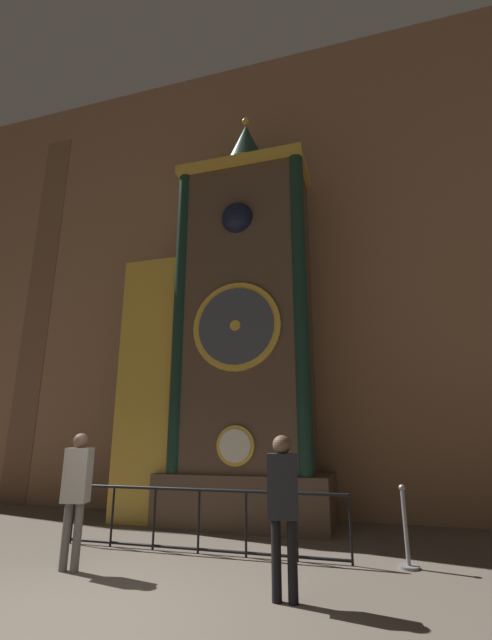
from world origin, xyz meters
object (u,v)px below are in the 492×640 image
at_px(stanchion_post, 407,540).
at_px(visitor_far, 283,498).
at_px(clock_tower, 227,336).
at_px(visitor_near, 77,486).

bearing_deg(stanchion_post, visitor_far, -128.52).
height_order(clock_tower, visitor_near, clock_tower).
xyz_separation_m(visitor_near, visitor_far, (2.98, -0.29, -0.02)).
bearing_deg(clock_tower, visitor_near, -105.53).
relative_size(clock_tower, visitor_far, 5.59).
bearing_deg(visitor_near, stanchion_post, 6.65).
relative_size(visitor_near, visitor_far, 1.02).
bearing_deg(clock_tower, stanchion_post, -31.96).
xyz_separation_m(clock_tower, visitor_far, (2.00, -3.81, -2.88)).
distance_m(clock_tower, visitor_near, 4.64).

